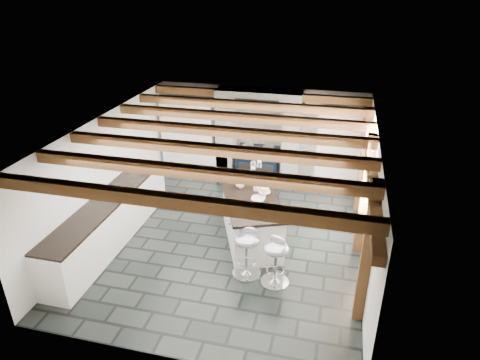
% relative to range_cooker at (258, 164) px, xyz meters
% --- Properties ---
extents(ground, '(6.00, 6.00, 0.00)m').
position_rel_range_cooker_xyz_m(ground, '(0.00, -2.68, -0.47)').
color(ground, black).
rests_on(ground, ground).
extents(room_shell, '(6.00, 6.03, 6.00)m').
position_rel_range_cooker_xyz_m(room_shell, '(-0.61, -1.26, 0.60)').
color(room_shell, white).
rests_on(room_shell, ground).
extents(range_cooker, '(1.00, 0.63, 0.99)m').
position_rel_range_cooker_xyz_m(range_cooker, '(0.00, 0.00, 0.00)').
color(range_cooker, black).
rests_on(range_cooker, ground).
extents(kitchen_island, '(1.60, 2.09, 1.23)m').
position_rel_range_cooker_xyz_m(kitchen_island, '(0.42, -2.64, 0.01)').
color(kitchen_island, white).
rests_on(kitchen_island, ground).
extents(bar_stool_near, '(0.56, 0.56, 0.88)m').
position_rel_range_cooker_xyz_m(bar_stool_near, '(1.08, -3.78, 0.08)').
color(bar_stool_near, silver).
rests_on(bar_stool_near, ground).
extents(bar_stool_far, '(0.49, 0.49, 0.91)m').
position_rel_range_cooker_xyz_m(bar_stool_far, '(0.56, -3.67, 0.10)').
color(bar_stool_far, silver).
rests_on(bar_stool_far, ground).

